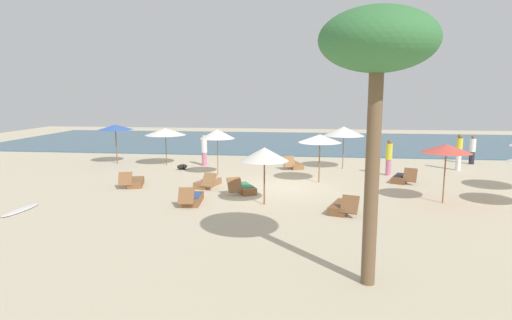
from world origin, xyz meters
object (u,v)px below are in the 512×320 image
Objects in this scene: lounger_1 at (294,165)px; person_2 at (472,150)px; umbrella_1 at (115,127)px; umbrella_7 at (320,138)px; umbrella_3 at (217,134)px; surfboard at (21,210)px; umbrella_4 at (165,132)px; lounger_4 at (244,188)px; lounger_2 at (342,207)px; lounger_3 at (402,178)px; lounger_6 at (208,183)px; person_1 at (204,150)px; lounger_0 at (193,199)px; dog at (183,167)px; palm_0 at (378,47)px; lounger_5 at (135,182)px; person_0 at (389,157)px; umbrella_2 at (264,154)px; person_3 at (459,152)px; umbrella_5 at (446,149)px; umbrella_6 at (344,131)px.

person_2 is at bearing 13.96° from lounger_1.
umbrella_7 is at bearing -18.45° from umbrella_1.
surfboard is at bearing -127.48° from umbrella_3.
umbrella_3 is 9.38m from surfboard.
umbrella_4 reaches higher than lounger_1.
umbrella_3 is at bearing 117.52° from lounger_4.
lounger_2 is (9.24, -8.62, -1.75)m from umbrella_4.
lounger_1 and lounger_3 have the same top height.
lounger_3 is (3.15, 5.46, 0.01)m from lounger_2.
lounger_4 is (1.84, -3.53, -1.91)m from umbrella_3.
umbrella_7 is 10.91m from person_2.
lounger_6 is 5.55m from person_1.
lounger_0 reaches higher than surfboard.
umbrella_7 is at bearing -23.42° from umbrella_4.
umbrella_1 is 7.12m from umbrella_3.
dog is (4.37, -1.46, -1.96)m from umbrella_1.
umbrella_3 is at bearing 116.40° from palm_0.
umbrella_4 reaches higher than person_1.
lounger_1 reaches higher than lounger_4.
umbrella_3 reaches higher than person_1.
person_1 reaches higher than person_2.
lounger_2 is 4.61m from lounger_4.
lounger_5 is at bearing -141.95° from lounger_1.
umbrella_7 is 1.26× the size of lounger_6.
lounger_6 is at bearing -166.65° from lounger_3.
lounger_3 is at bearing -77.74° from person_0.
person_1 is 1.78m from dog.
palm_0 reaches higher than dog.
umbrella_1 is 12.46m from umbrella_2.
person_3 reaches higher than lounger_0.
lounger_1 is at bearing 66.29° from lounger_0.
surfboard is at bearing -147.76° from person_2.
surfboard is (-15.15, -2.92, -2.04)m from umbrella_5.
lounger_0 reaches higher than lounger_6.
lounger_4 is 12.43m from person_3.
umbrella_4 is at bearing 93.95° from lounger_5.
umbrella_1 is at bearing 157.44° from umbrella_3.
lounger_5 is 0.91× the size of person_3.
lounger_1 is 0.98× the size of lounger_6.
umbrella_4 reaches higher than lounger_0.
umbrella_7 is at bearing -30.79° from person_1.
umbrella_1 is 10.49m from lounger_1.
umbrella_2 is at bearing 3.65° from lounger_0.
person_2 is at bearing 35.30° from lounger_4.
lounger_2 is at bearing -111.78° from person_0.
umbrella_4 is at bearing -177.94° from person_1.
umbrella_1 is 1.20× the size of surfboard.
lounger_5 is 4.99m from surfboard.
umbrella_5 is 7.61m from umbrella_6.
person_1 is (-7.04, 8.70, 0.71)m from lounger_2.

